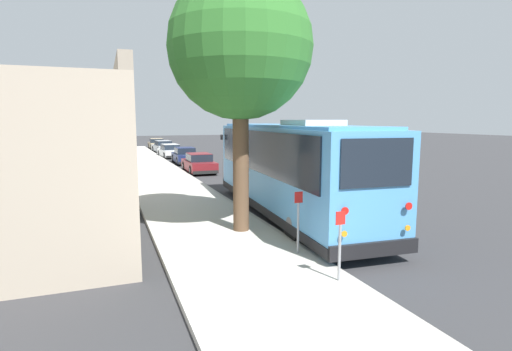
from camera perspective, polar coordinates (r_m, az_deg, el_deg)
The scene contains 13 objects.
ground_plane at distance 15.71m, azimuth 5.60°, elevation -4.98°, with size 160.00×160.00×0.00m, color #333335.
sidewalk_slab at distance 14.43m, azimuth -8.40°, elevation -5.88°, with size 80.00×3.57×0.15m, color beige.
curb_strip at distance 14.92m, azimuth -1.40°, elevation -5.33°, with size 80.00×0.14×0.15m, color #AAA69D.
shuttle_bus at distance 14.55m, azimuth 4.59°, elevation 1.53°, with size 11.42×3.13×3.50m.
parked_sedan_maroon at distance 27.08m, azimuth -8.16°, elevation 1.70°, with size 4.24×1.78×1.30m.
parked_sedan_navy at distance 32.88m, azimuth -10.14°, elevation 2.76°, with size 4.27×1.80×1.32m.
parked_sedan_white at distance 38.64m, azimuth -12.19°, elevation 3.41°, with size 4.45×1.92×1.27m.
parked_sedan_silver at distance 44.72m, azimuth -13.14°, elevation 4.00°, with size 4.29×2.07×1.31m.
parked_sedan_tan at distance 50.93m, azimuth -14.03°, elevation 4.39°, with size 4.14×1.79×1.27m.
street_tree at distance 12.26m, azimuth -2.46°, elevation 19.00°, with size 4.21×4.21×8.18m.
sign_post_near at distance 8.59m, azimuth 11.87°, elevation -9.71°, with size 0.06×0.22×1.48m.
sign_post_far at distance 10.17m, azimuth 6.06°, elevation -6.55°, with size 0.06×0.22×1.57m.
building_backdrop at distance 21.32m, azimuth -30.00°, elevation 3.52°, with size 24.76×8.08×4.90m.
Camera 1 is at (-13.71, 6.84, 3.49)m, focal length 28.00 mm.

